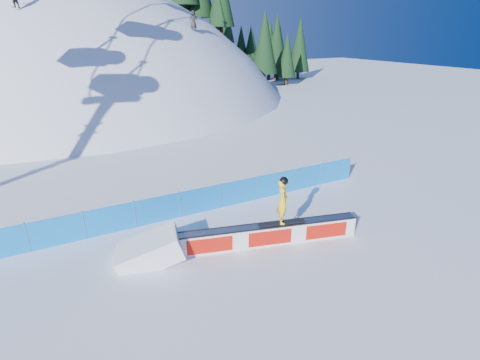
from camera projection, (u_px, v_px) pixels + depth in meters
ground at (199, 277)px, 12.69m from camera, size 160.00×160.00×0.00m
snow_hill at (92, 223)px, 53.70m from camera, size 64.00×64.00×64.00m
treeline at (253, 24)px, 54.41m from camera, size 25.54×12.44×20.43m
safety_fence at (158, 209)px, 16.14m from camera, size 22.05×0.05×1.30m
rail_box at (268, 235)px, 14.52m from camera, size 7.08×2.33×0.86m
snow_ramp at (151, 259)px, 13.70m from camera, size 2.76×2.11×1.53m
snowboarder at (283, 201)px, 14.11m from camera, size 1.86×0.79×1.92m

